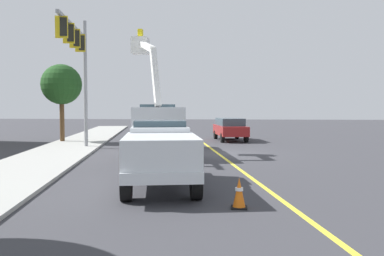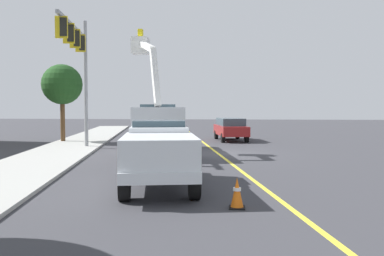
% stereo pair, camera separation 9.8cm
% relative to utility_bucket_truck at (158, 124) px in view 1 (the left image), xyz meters
% --- Properties ---
extents(ground, '(120.00, 120.00, 0.00)m').
position_rel_utility_bucket_truck_xyz_m(ground, '(-0.05, -3.34, -1.61)').
color(ground, '#38383D').
extents(sidewalk_far_side, '(59.62, 14.68, 0.12)m').
position_rel_utility_bucket_truck_xyz_m(sidewalk_far_side, '(-1.66, 5.16, -1.55)').
color(sidewalk_far_side, '#9E9E99').
rests_on(sidewalk_far_side, ground).
extents(lane_centre_stripe, '(49.16, 9.45, 0.01)m').
position_rel_utility_bucket_truck_xyz_m(lane_centre_stripe, '(-0.05, -3.34, -1.60)').
color(lane_centre_stripe, yellow).
rests_on(lane_centre_stripe, ground).
extents(utility_bucket_truck, '(8.52, 3.98, 6.83)m').
position_rel_utility_bucket_truck_xyz_m(utility_bucket_truck, '(0.00, 0.00, 0.00)').
color(utility_bucket_truck, silver).
rests_on(utility_bucket_truck, ground).
extents(service_pickup_truck, '(5.89, 3.10, 2.06)m').
position_rel_utility_bucket_truck_xyz_m(service_pickup_truck, '(-9.42, -1.80, -0.49)').
color(service_pickup_truck, silver).
rests_on(service_pickup_truck, ground).
extents(passing_minivan, '(5.07, 2.76, 1.69)m').
position_rel_utility_bucket_truck_xyz_m(passing_minivan, '(8.52, -3.99, -0.63)').
color(passing_minivan, maroon).
rests_on(passing_minivan, ground).
extents(traffic_cone_leading, '(0.40, 0.40, 0.78)m').
position_rel_utility_bucket_truck_xyz_m(traffic_cone_leading, '(-11.87, -4.22, -1.22)').
color(traffic_cone_leading, black).
rests_on(traffic_cone_leading, ground).
extents(traffic_cone_mid_front, '(0.40, 0.40, 0.73)m').
position_rel_utility_bucket_truck_xyz_m(traffic_cone_mid_front, '(4.49, -0.83, -1.25)').
color(traffic_cone_mid_front, black).
rests_on(traffic_cone_mid_front, ground).
extents(traffic_signal_mast, '(6.98, 1.55, 7.77)m').
position_rel_utility_bucket_truck_xyz_m(traffic_signal_mast, '(-0.21, 4.39, 3.84)').
color(traffic_signal_mast, gray).
rests_on(traffic_signal_mast, ground).
extents(street_tree_right, '(2.84, 2.84, 5.55)m').
position_rel_utility_bucket_truck_xyz_m(street_tree_right, '(5.58, 7.86, 2.49)').
color(street_tree_right, brown).
rests_on(street_tree_right, ground).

